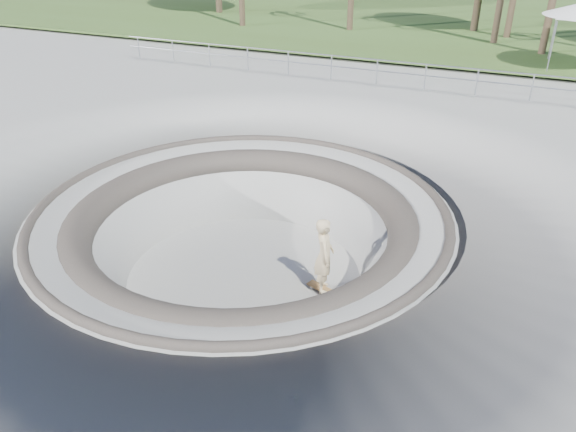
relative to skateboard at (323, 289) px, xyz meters
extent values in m
plane|color=#989893|center=(-2.17, -0.07, 1.83)|extent=(180.00, 180.00, 0.00)
torus|color=#989893|center=(-2.17, -0.07, -0.17)|extent=(14.00, 14.00, 4.00)
cylinder|color=#989893|center=(-2.17, -0.07, -0.12)|extent=(6.60, 6.60, 0.10)
torus|color=#463F38|center=(-2.17, -0.07, 1.81)|extent=(10.24, 10.24, 0.24)
torus|color=#463F38|center=(-2.17, -0.07, 1.38)|extent=(8.91, 8.91, 0.81)
cube|color=#395020|center=(-2.17, 33.93, 2.05)|extent=(180.00, 36.00, 0.12)
ellipsoid|color=brown|center=(-24.17, 54.93, -4.61)|extent=(50.40, 36.00, 23.40)
ellipsoid|color=brown|center=(5.83, 59.93, -6.04)|extent=(61.60, 44.00, 28.60)
cylinder|color=gray|center=(-2.17, 11.93, 3.00)|extent=(25.00, 0.05, 0.05)
cylinder|color=gray|center=(-2.17, 11.93, 2.55)|extent=(25.00, 0.05, 0.05)
cube|color=#91613A|center=(0.00, 0.00, 0.01)|extent=(0.94, 0.55, 0.02)
cylinder|color=#ACACB1|center=(0.00, 0.00, -0.03)|extent=(0.10, 0.19, 0.04)
cylinder|color=#ACACB1|center=(0.00, 0.00, -0.03)|extent=(0.10, 0.19, 0.04)
cylinder|color=silver|center=(0.00, 0.00, -0.04)|extent=(0.08, 0.06, 0.07)
cylinder|color=silver|center=(0.00, 0.00, -0.04)|extent=(0.08, 0.06, 0.07)
cylinder|color=silver|center=(0.00, 0.00, -0.04)|extent=(0.08, 0.06, 0.07)
cylinder|color=silver|center=(0.00, 0.00, -0.04)|extent=(0.08, 0.06, 0.07)
imported|color=#D7BD8B|center=(0.00, 0.00, 1.01)|extent=(0.73, 0.85, 1.97)
cylinder|color=gray|center=(4.28, 16.57, 3.18)|extent=(0.06, 0.06, 2.14)
cylinder|color=gray|center=(4.28, 19.29, 3.18)|extent=(0.06, 0.06, 2.14)
camera|label=1|loc=(3.79, -10.82, 8.23)|focal=35.00mm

